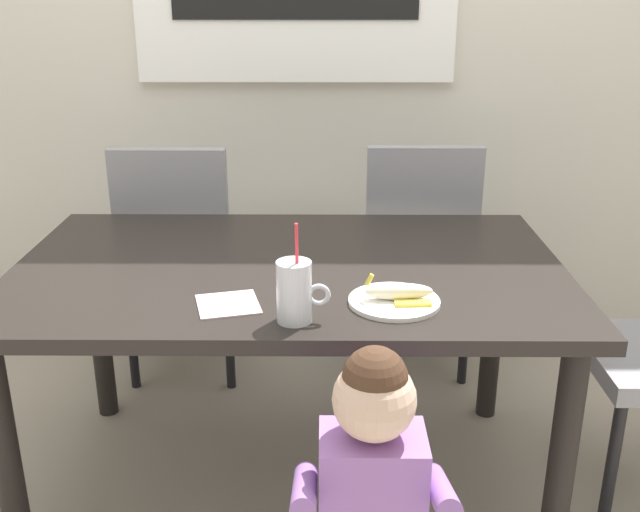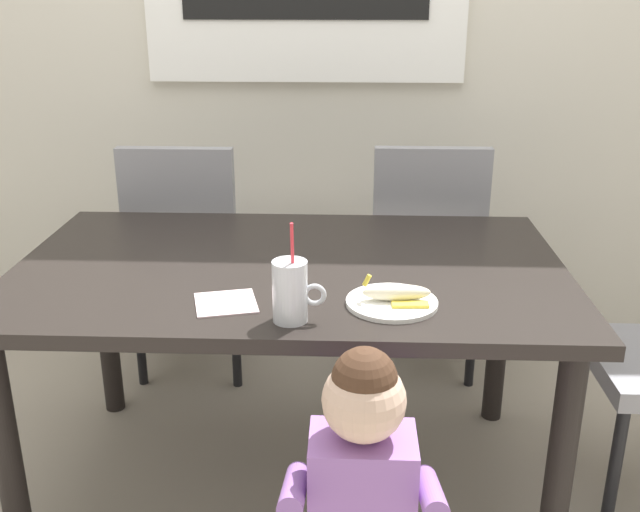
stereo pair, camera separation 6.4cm
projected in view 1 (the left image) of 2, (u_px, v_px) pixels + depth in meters
ground_plane at (292, 480)px, 2.35m from camera, size 24.00×24.00×0.00m
dining_table at (289, 293)px, 2.12m from camera, size 1.57×0.96×0.75m
dining_chair_left at (180, 249)px, 2.81m from camera, size 0.44×0.45×0.96m
dining_chair_right at (417, 246)px, 2.84m from camera, size 0.44×0.44×0.96m
toddler_standing at (372, 483)px, 1.51m from camera, size 0.33×0.24×0.84m
milk_cup at (295, 295)px, 1.71m from camera, size 0.13×0.08×0.25m
snack_plate at (394, 301)px, 1.82m from camera, size 0.23×0.23×0.01m
peeled_banana at (400, 292)px, 1.82m from camera, size 0.17×0.11×0.07m
paper_napkin at (228, 304)px, 1.82m from camera, size 0.18×0.18×0.00m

